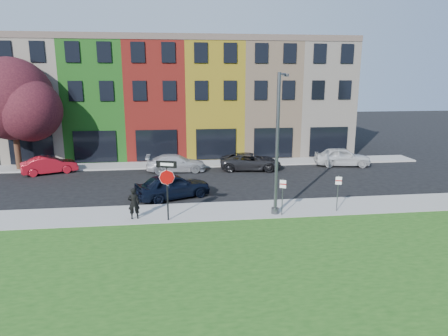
{
  "coord_description": "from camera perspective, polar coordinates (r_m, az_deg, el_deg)",
  "views": [
    {
      "loc": [
        -3.52,
        -17.28,
        7.25
      ],
      "look_at": [
        -0.84,
        4.0,
        2.23
      ],
      "focal_mm": 32.0,
      "sensor_mm": 36.0,
      "label": 1
    }
  ],
  "objects": [
    {
      "name": "parked_car_white",
      "position": [
        33.88,
        16.52,
        1.55
      ],
      "size": [
        3.2,
        4.99,
        1.51
      ],
      "primitive_type": "imported",
      "rotation": [
        0.0,
        0.0,
        1.41
      ],
      "color": "silver",
      "rests_on": "ground"
    },
    {
      "name": "tree_purple",
      "position": [
        34.23,
        -27.85,
        8.47
      ],
      "size": [
        7.38,
        6.46,
        8.46
      ],
      "color": "black",
      "rests_on": "sidewalk_far"
    },
    {
      "name": "street_lamp",
      "position": [
        20.66,
        7.7,
        3.4
      ],
      "size": [
        1.3,
        2.41,
        7.27
      ],
      "rotation": [
        0.0,
        0.0,
        -0.43
      ],
      "color": "#4A4D50",
      "rests_on": "sidewalk_near"
    },
    {
      "name": "ground",
      "position": [
        19.07,
        4.05,
        -9.22
      ],
      "size": [
        120.0,
        120.0,
        0.0
      ],
      "primitive_type": "plane",
      "color": "black",
      "rests_on": "ground"
    },
    {
      "name": "stop_sign",
      "position": [
        19.8,
        -8.16,
        -1.48
      ],
      "size": [
        1.01,
        0.37,
        3.05
      ],
      "rotation": [
        0.0,
        0.0,
        -0.32
      ],
      "color": "black",
      "rests_on": "sidewalk_near"
    },
    {
      "name": "rowhouse_block",
      "position": [
        38.55,
        -5.73,
        9.73
      ],
      "size": [
        30.0,
        10.12,
        10.0
      ],
      "color": "beige",
      "rests_on": "ground"
    },
    {
      "name": "parked_car_silver",
      "position": [
        30.78,
        -6.86,
        0.7
      ],
      "size": [
        1.85,
        4.53,
        1.32
      ],
      "primitive_type": "imported",
      "rotation": [
        0.0,
        0.0,
        1.57
      ],
      "color": "#A8A9AD",
      "rests_on": "ground"
    },
    {
      "name": "parking_sign_a",
      "position": [
        20.79,
        8.37,
        -3.45
      ],
      "size": [
        0.3,
        0.17,
        1.95
      ],
      "rotation": [
        0.0,
        0.0,
        -0.43
      ],
      "color": "#4A4D50",
      "rests_on": "sidewalk_near"
    },
    {
      "name": "sedan_near",
      "position": [
        24.14,
        -7.34,
        -2.53
      ],
      "size": [
        5.02,
        5.79,
        1.53
      ],
      "primitive_type": "imported",
      "rotation": [
        0.0,
        0.0,
        1.97
      ],
      "color": "black",
      "rests_on": "ground"
    },
    {
      "name": "sidewalk_near",
      "position": [
        22.22,
        7.65,
        -5.85
      ],
      "size": [
        40.0,
        3.0,
        0.12
      ],
      "primitive_type": "cube",
      "color": "gray",
      "rests_on": "ground"
    },
    {
      "name": "parked_car_red",
      "position": [
        32.69,
        -23.67,
        0.39
      ],
      "size": [
        4.12,
        4.9,
        1.3
      ],
      "primitive_type": "imported",
      "rotation": [
        0.0,
        0.0,
        1.95
      ],
      "color": "maroon",
      "rests_on": "ground"
    },
    {
      "name": "man",
      "position": [
        20.71,
        -12.76,
        -4.95
      ],
      "size": [
        0.69,
        0.54,
        1.62
      ],
      "primitive_type": "imported",
      "rotation": [
        0.0,
        0.0,
        3.27
      ],
      "color": "black",
      "rests_on": "sidewalk_near"
    },
    {
      "name": "parked_car_dark",
      "position": [
        31.21,
        3.8,
        0.94
      ],
      "size": [
        3.46,
        5.32,
        1.31
      ],
      "primitive_type": "imported",
      "rotation": [
        0.0,
        0.0,
        1.43
      ],
      "color": "black",
      "rests_on": "ground"
    },
    {
      "name": "parking_sign_b",
      "position": [
        22.04,
        15.97,
        -2.86
      ],
      "size": [
        0.31,
        0.12,
        1.96
      ],
      "rotation": [
        0.0,
        0.0,
        -0.29
      ],
      "color": "#4A4D50",
      "rests_on": "sidewalk_near"
    },
    {
      "name": "sidewalk_far",
      "position": [
        33.08,
        -6.11,
        0.53
      ],
      "size": [
        40.0,
        2.4,
        0.12
      ],
      "primitive_type": "cube",
      "color": "gray",
      "rests_on": "ground"
    }
  ]
}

